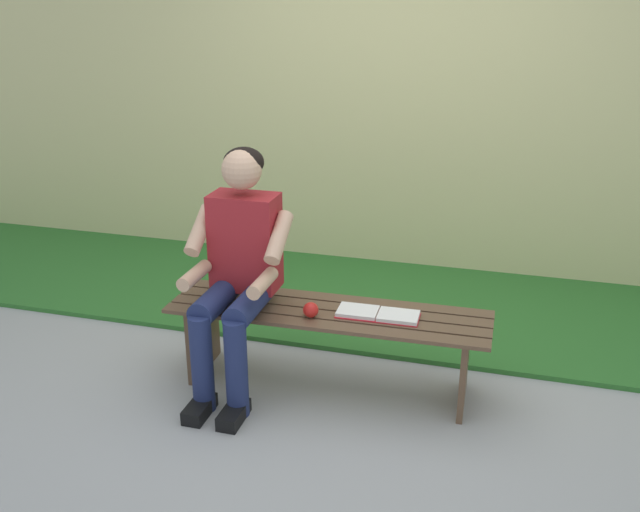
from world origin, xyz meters
TOP-DOWN VIEW (x-y plane):
  - ground_plane at (1.05, 1.00)m, footprint 10.00×7.00m
  - grass_strip at (0.00, -1.42)m, footprint 9.00×2.13m
  - brick_wall at (0.50, -1.92)m, footprint 9.50×0.24m
  - bench_near at (0.00, 0.00)m, footprint 1.65×0.45m
  - person_seated at (0.44, 0.10)m, footprint 0.50×0.69m
  - apple at (0.06, 0.10)m, footprint 0.08×0.08m
  - book_open at (-0.26, 0.00)m, footprint 0.41×0.17m

SIDE VIEW (x-z plane):
  - ground_plane at x=1.05m, z-range -0.04..0.00m
  - grass_strip at x=0.00m, z-range 0.00..0.03m
  - bench_near at x=0.00m, z-range 0.11..0.55m
  - book_open at x=-0.26m, z-range 0.44..0.46m
  - apple at x=0.06m, z-range 0.44..0.52m
  - person_seated at x=0.44m, z-range 0.06..1.30m
  - brick_wall at x=0.50m, z-range 0.00..2.78m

